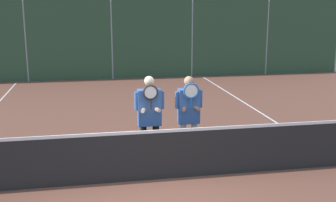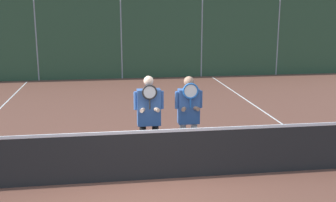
{
  "view_description": "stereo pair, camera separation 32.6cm",
  "coord_description": "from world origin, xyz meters",
  "px_view_note": "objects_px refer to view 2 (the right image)",
  "views": [
    {
      "loc": [
        -0.99,
        -7.29,
        3.2
      ],
      "look_at": [
        0.53,
        0.8,
        1.32
      ],
      "focal_mm": 45.0,
      "sensor_mm": 36.0,
      "label": 1
    },
    {
      "loc": [
        -0.67,
        -7.34,
        3.2
      ],
      "look_at": [
        0.53,
        0.8,
        1.32
      ],
      "focal_mm": 45.0,
      "sensor_mm": 36.0,
      "label": 2
    }
  ],
  "objects_px": {
    "car_right_of_center": "(261,49)",
    "player_center_left": "(189,114)",
    "car_center": "(174,50)",
    "player_leftmost": "(149,115)",
    "car_left_of_center": "(80,51)"
  },
  "relations": [
    {
      "from": "player_leftmost",
      "to": "car_center",
      "type": "bearing_deg",
      "value": 78.92
    },
    {
      "from": "car_center",
      "to": "car_right_of_center",
      "type": "distance_m",
      "value": 4.82
    },
    {
      "from": "player_leftmost",
      "to": "player_center_left",
      "type": "bearing_deg",
      "value": 5.43
    },
    {
      "from": "player_leftmost",
      "to": "player_center_left",
      "type": "relative_size",
      "value": 1.02
    },
    {
      "from": "car_right_of_center",
      "to": "player_center_left",
      "type": "bearing_deg",
      "value": -115.76
    },
    {
      "from": "player_leftmost",
      "to": "player_center_left",
      "type": "distance_m",
      "value": 0.81
    },
    {
      "from": "car_center",
      "to": "car_right_of_center",
      "type": "relative_size",
      "value": 0.85
    },
    {
      "from": "player_center_left",
      "to": "car_right_of_center",
      "type": "distance_m",
      "value": 15.38
    },
    {
      "from": "car_left_of_center",
      "to": "car_center",
      "type": "xyz_separation_m",
      "value": [
        4.77,
        -0.44,
        0.03
      ]
    },
    {
      "from": "player_center_left",
      "to": "car_center",
      "type": "relative_size",
      "value": 0.46
    },
    {
      "from": "player_leftmost",
      "to": "player_center_left",
      "type": "height_order",
      "value": "player_leftmost"
    },
    {
      "from": "player_leftmost",
      "to": "car_left_of_center",
      "type": "xyz_separation_m",
      "value": [
        -2.1,
        14.11,
        -0.2
      ]
    },
    {
      "from": "player_center_left",
      "to": "car_center",
      "type": "height_order",
      "value": "car_center"
    },
    {
      "from": "car_left_of_center",
      "to": "car_right_of_center",
      "type": "relative_size",
      "value": 0.98
    },
    {
      "from": "player_center_left",
      "to": "player_leftmost",
      "type": "bearing_deg",
      "value": -174.57
    }
  ]
}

